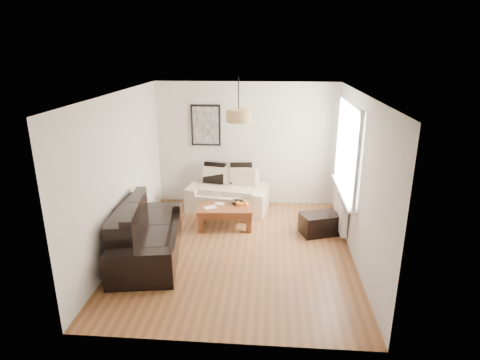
# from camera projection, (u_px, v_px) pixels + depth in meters

# --- Properties ---
(floor) EXTENTS (4.50, 4.50, 0.00)m
(floor) POSITION_uv_depth(u_px,v_px,m) (237.00, 250.00, 6.78)
(floor) COLOR brown
(floor) RESTS_ON ground
(ceiling) EXTENTS (3.80, 4.50, 0.00)m
(ceiling) POSITION_uv_depth(u_px,v_px,m) (237.00, 94.00, 5.96)
(ceiling) COLOR white
(ceiling) RESTS_ON floor
(wall_back) EXTENTS (3.80, 0.04, 2.60)m
(wall_back) POSITION_uv_depth(u_px,v_px,m) (246.00, 144.00, 8.50)
(wall_back) COLOR silver
(wall_back) RESTS_ON floor
(wall_front) EXTENTS (3.80, 0.04, 2.60)m
(wall_front) POSITION_uv_depth(u_px,v_px,m) (219.00, 242.00, 4.24)
(wall_front) COLOR silver
(wall_front) RESTS_ON floor
(wall_left) EXTENTS (0.04, 4.50, 2.60)m
(wall_left) POSITION_uv_depth(u_px,v_px,m) (121.00, 174.00, 6.52)
(wall_left) COLOR silver
(wall_left) RESTS_ON floor
(wall_right) EXTENTS (0.04, 4.50, 2.60)m
(wall_right) POSITION_uv_depth(u_px,v_px,m) (359.00, 180.00, 6.23)
(wall_right) COLOR silver
(wall_right) RESTS_ON floor
(window_bay) EXTENTS (0.14, 1.90, 1.60)m
(window_bay) POSITION_uv_depth(u_px,v_px,m) (349.00, 149.00, 6.89)
(window_bay) COLOR white
(window_bay) RESTS_ON wall_right
(radiator) EXTENTS (0.10, 0.90, 0.52)m
(radiator) POSITION_uv_depth(u_px,v_px,m) (341.00, 214.00, 7.28)
(radiator) COLOR white
(radiator) RESTS_ON wall_right
(poster) EXTENTS (0.62, 0.04, 0.87)m
(poster) POSITION_uv_depth(u_px,v_px,m) (206.00, 125.00, 8.41)
(poster) COLOR black
(poster) RESTS_ON wall_back
(pendant_shade) EXTENTS (0.40, 0.40, 0.20)m
(pendant_shade) POSITION_uv_depth(u_px,v_px,m) (238.00, 115.00, 6.36)
(pendant_shade) COLOR tan
(pendant_shade) RESTS_ON ceiling
(loveseat_cream) EXTENTS (1.74, 1.13, 0.81)m
(loveseat_cream) POSITION_uv_depth(u_px,v_px,m) (228.00, 191.00, 8.37)
(loveseat_cream) COLOR beige
(loveseat_cream) RESTS_ON floor
(sofa_leather) EXTENTS (1.27, 2.12, 0.86)m
(sofa_leather) POSITION_uv_depth(u_px,v_px,m) (147.00, 233.00, 6.44)
(sofa_leather) COLOR black
(sofa_leather) RESTS_ON floor
(coffee_table) EXTENTS (1.06, 0.63, 0.42)m
(coffee_table) POSITION_uv_depth(u_px,v_px,m) (225.00, 217.00, 7.57)
(coffee_table) COLOR brown
(coffee_table) RESTS_ON floor
(ottoman) EXTENTS (0.78, 0.64, 0.39)m
(ottoman) POSITION_uv_depth(u_px,v_px,m) (320.00, 224.00, 7.33)
(ottoman) COLOR black
(ottoman) RESTS_ON floor
(cushion_left) EXTENTS (0.46, 0.23, 0.45)m
(cushion_left) POSITION_uv_depth(u_px,v_px,m) (214.00, 173.00, 8.47)
(cushion_left) COLOR black
(cushion_left) RESTS_ON loveseat_cream
(cushion_right) EXTENTS (0.47, 0.19, 0.46)m
(cushion_right) POSITION_uv_depth(u_px,v_px,m) (241.00, 173.00, 8.43)
(cushion_right) COLOR black
(cushion_right) RESTS_ON loveseat_cream
(fruit_bowl) EXTENTS (0.27, 0.27, 0.06)m
(fruit_bowl) POSITION_uv_depth(u_px,v_px,m) (237.00, 203.00, 7.64)
(fruit_bowl) COLOR black
(fruit_bowl) RESTS_ON coffee_table
(orange_a) EXTENTS (0.09, 0.09, 0.07)m
(orange_a) POSITION_uv_depth(u_px,v_px,m) (241.00, 204.00, 7.53)
(orange_a) COLOR orange
(orange_a) RESTS_ON fruit_bowl
(orange_b) EXTENTS (0.09, 0.09, 0.09)m
(orange_b) POSITION_uv_depth(u_px,v_px,m) (246.00, 204.00, 7.55)
(orange_b) COLOR orange
(orange_b) RESTS_ON fruit_bowl
(orange_c) EXTENTS (0.11, 0.11, 0.09)m
(orange_c) POSITION_uv_depth(u_px,v_px,m) (238.00, 204.00, 7.55)
(orange_c) COLOR orange
(orange_c) RESTS_ON fruit_bowl
(papers) EXTENTS (0.27, 0.24, 0.01)m
(papers) POSITION_uv_depth(u_px,v_px,m) (210.00, 207.00, 7.48)
(papers) COLOR white
(papers) RESTS_ON coffee_table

